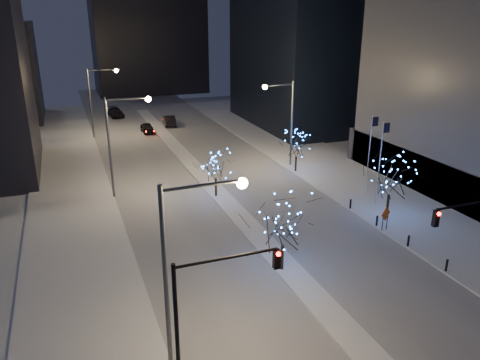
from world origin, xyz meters
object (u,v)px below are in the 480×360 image
car_near (148,128)px  construction_sign (386,216)px  street_lamp_w_near (186,250)px  holiday_tree_plaza_far (297,145)px  street_lamp_w_mid (120,133)px  holiday_tree_median_far (215,167)px  holiday_tree_plaza_near (391,178)px  street_lamp_w_far (97,93)px  traffic_signal_west (208,300)px  street_lamp_east (285,113)px  car_far (116,113)px  traffic_signal_east (477,232)px  holiday_tree_median_near (283,223)px  car_mid (169,120)px

car_near → construction_sign: (12.35, -41.28, 0.69)m
street_lamp_w_near → holiday_tree_plaza_far: bearing=52.8°
street_lamp_w_mid → car_near: (6.88, 25.38, -5.78)m
holiday_tree_plaza_far → construction_sign: bearing=-90.7°
construction_sign → holiday_tree_median_far: bearing=110.4°
holiday_tree_plaza_near → construction_sign: 3.81m
street_lamp_w_mid → street_lamp_w_far: size_ratio=1.00×
street_lamp_w_near → holiday_tree_median_far: 23.32m
holiday_tree_median_far → car_near: bearing=93.1°
traffic_signal_west → construction_sign: 22.04m
street_lamp_w_far → holiday_tree_plaza_near: (21.21, -38.64, -2.76)m
street_lamp_w_far → street_lamp_east: same height
street_lamp_east → street_lamp_w_mid: bearing=-171.0°
car_far → traffic_signal_east: bearing=-83.8°
traffic_signal_east → car_far: 66.69m
street_lamp_east → construction_sign: size_ratio=4.80×
street_lamp_east → traffic_signal_west: bearing=-121.7°
traffic_signal_west → holiday_tree_median_near: (7.94, 8.39, -1.01)m
traffic_signal_west → car_mid: size_ratio=1.40×
car_mid → holiday_tree_plaza_near: holiday_tree_plaza_near is taller
car_mid → holiday_tree_median_near: size_ratio=0.88×
street_lamp_w_near → street_lamp_east: (19.02, 28.00, -0.05)m
street_lamp_w_near → car_far: street_lamp_w_near is taller
street_lamp_w_far → street_lamp_w_mid: bearing=-90.0°
street_lamp_w_near → holiday_tree_median_far: (8.44, 21.49, -3.33)m
traffic_signal_east → car_near: size_ratio=1.66×
holiday_tree_median_near → holiday_tree_plaza_near: bearing=21.3°
street_lamp_w_far → traffic_signal_west: (0.50, -52.00, -1.74)m
traffic_signal_east → car_far: bearing=102.3°
car_far → holiday_tree_plaza_far: bearing=-73.9°
traffic_signal_east → holiday_tree_median_near: traffic_signal_east is taller
street_lamp_w_near → car_near: (6.88, 50.38, -5.78)m
car_near → holiday_tree_median_far: bearing=-88.3°
car_mid → construction_sign: 45.79m
car_mid → street_lamp_w_near: bearing=83.8°
street_lamp_w_near → street_lamp_w_mid: size_ratio=1.00×
holiday_tree_median_far → holiday_tree_plaza_far: size_ratio=0.95×
holiday_tree_plaza_near → street_lamp_w_mid: bearing=147.3°
holiday_tree_median_near → holiday_tree_plaza_far: (11.00, 19.26, -0.54)m
street_lamp_w_far → holiday_tree_plaza_near: bearing=-61.2°
car_mid → street_lamp_w_far: bearing=25.9°
car_near → car_mid: 5.63m
street_lamp_w_mid → holiday_tree_plaza_near: 25.36m
car_near → car_mid: size_ratio=0.85×
street_lamp_w_mid → street_lamp_east: bearing=9.0°
traffic_signal_east → car_near: traffic_signal_east is taller
street_lamp_w_mid → holiday_tree_plaza_near: size_ratio=1.83×
street_lamp_w_far → street_lamp_east: (19.02, -22.00, -0.05)m
traffic_signal_east → holiday_tree_median_near: (-9.44, 7.39, -1.01)m
street_lamp_east → holiday_tree_plaza_near: bearing=-82.5°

